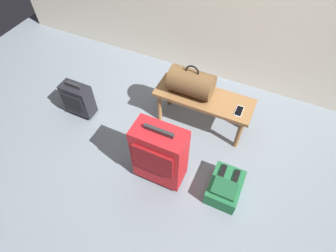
{
  "coord_description": "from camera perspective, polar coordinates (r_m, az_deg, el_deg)",
  "views": [
    {
      "loc": [
        0.5,
        -1.18,
        2.37
      ],
      "look_at": [
        -0.2,
        0.35,
        0.25
      ],
      "focal_mm": 29.13,
      "sensor_mm": 36.0,
      "label": 1
    }
  ],
  "objects": [
    {
      "name": "ground_plane",
      "position": [
        2.7,
        0.81,
        -10.08
      ],
      "size": [
        6.6,
        6.6,
        0.0
      ],
      "primitive_type": "plane",
      "color": "slate"
    },
    {
      "name": "bench",
      "position": [
        2.81,
        7.43,
        5.19
      ],
      "size": [
        1.0,
        0.36,
        0.42
      ],
      "color": "olive",
      "rests_on": "ground"
    },
    {
      "name": "duffel_bag_brown",
      "position": [
        2.71,
        4.88,
        9.07
      ],
      "size": [
        0.44,
        0.26,
        0.34
      ],
      "color": "brown",
      "rests_on": "bench"
    },
    {
      "name": "cell_phone",
      "position": [
        2.69,
        14.63,
        3.05
      ],
      "size": [
        0.07,
        0.14,
        0.01
      ],
      "color": "silver",
      "rests_on": "bench"
    },
    {
      "name": "suitcase_upright_red",
      "position": [
        2.37,
        -1.77,
        -6.01
      ],
      "size": [
        0.45,
        0.26,
        0.72
      ],
      "color": "red",
      "rests_on": "ground"
    },
    {
      "name": "suitcase_small_charcoal",
      "position": [
        3.13,
        -18.31,
        5.36
      ],
      "size": [
        0.32,
        0.19,
        0.46
      ],
      "color": "black",
      "rests_on": "ground"
    },
    {
      "name": "backpack_green",
      "position": [
        2.58,
        11.81,
        -12.4
      ],
      "size": [
        0.28,
        0.38,
        0.21
      ],
      "color": "#1E6038",
      "rests_on": "ground"
    }
  ]
}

